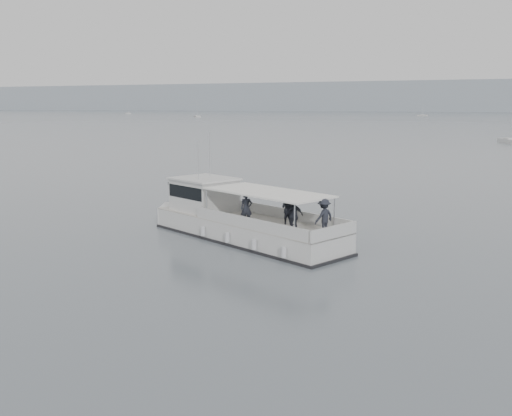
% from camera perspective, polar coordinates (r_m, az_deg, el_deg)
% --- Properties ---
extents(ground, '(1400.00, 1400.00, 0.00)m').
position_cam_1_polar(ground, '(25.53, -5.25, -4.35)').
color(ground, slate).
rests_on(ground, ground).
extents(headland, '(1400.00, 90.00, 28.00)m').
position_cam_1_polar(headland, '(581.91, 22.18, 10.30)').
color(headland, '#939EA8').
rests_on(headland, ground).
extents(tour_boat, '(11.96, 7.26, 5.21)m').
position_cam_1_polar(tour_boat, '(28.20, -2.43, -1.13)').
color(tour_boat, silver).
rests_on(tour_boat, ground).
extents(moored_fleet, '(436.17, 264.17, 9.59)m').
position_cam_1_polar(moored_fleet, '(236.21, 12.02, 8.60)').
color(moored_fleet, silver).
rests_on(moored_fleet, ground).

